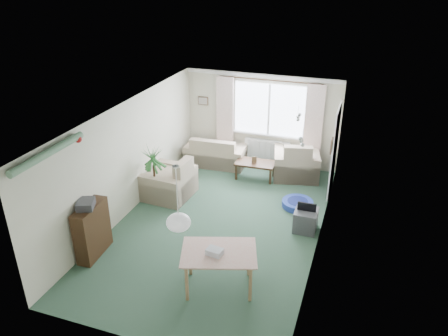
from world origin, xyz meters
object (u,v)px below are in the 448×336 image
(armchair_left, at_px, (168,177))
(houseplant, at_px, (154,175))
(dining_table, at_px, (219,270))
(tv_cube, at_px, (306,220))
(bookshelf, at_px, (92,230))
(sofa, at_px, (216,150))
(pet_bed, at_px, (298,204))
(armchair_corner, at_px, (296,158))
(coffee_table, at_px, (255,170))

(armchair_left, xyz_separation_m, houseplant, (-0.15, -0.36, 0.19))
(dining_table, height_order, tv_cube, dining_table)
(bookshelf, distance_m, houseplant, 2.10)
(houseplant, xyz_separation_m, tv_cube, (3.35, -0.03, -0.44))
(bookshelf, height_order, houseplant, houseplant)
(sofa, height_order, houseplant, houseplant)
(armchair_left, bearing_deg, dining_table, 43.47)
(bookshelf, distance_m, pet_bed, 4.38)
(armchair_corner, relative_size, houseplant, 0.82)
(sofa, bearing_deg, tv_cube, 136.32)
(houseplant, distance_m, dining_table, 3.19)
(bookshelf, distance_m, tv_cube, 4.11)
(sofa, distance_m, coffee_table, 1.30)
(armchair_left, xyz_separation_m, tv_cube, (3.20, -0.39, -0.25))
(sofa, height_order, armchair_corner, armchair_corner)
(sofa, relative_size, armchair_left, 1.48)
(sofa, bearing_deg, bookshelf, 76.98)
(houseplant, bearing_deg, sofa, 76.16)
(armchair_corner, height_order, pet_bed, armchair_corner)
(sofa, height_order, armchair_left, armchair_left)
(dining_table, distance_m, pet_bed, 3.14)
(armchair_left, relative_size, pet_bed, 1.54)
(armchair_left, height_order, coffee_table, armchair_left)
(bookshelf, relative_size, dining_table, 0.92)
(pet_bed, bearing_deg, houseplant, -164.66)
(bookshelf, bearing_deg, houseplant, 81.24)
(sofa, relative_size, coffee_table, 1.63)
(sofa, bearing_deg, dining_table, 107.44)
(coffee_table, relative_size, tv_cube, 1.96)
(armchair_corner, bearing_deg, sofa, -13.67)
(sofa, bearing_deg, houseplant, 72.97)
(tv_cube, bearing_deg, dining_table, -116.60)
(bookshelf, distance_m, dining_table, 2.48)
(armchair_corner, relative_size, dining_table, 0.99)
(coffee_table, bearing_deg, bookshelf, -116.43)
(dining_table, bearing_deg, coffee_table, 97.08)
(armchair_corner, xyz_separation_m, tv_cube, (0.64, -2.34, -0.26))
(armchair_corner, relative_size, coffee_table, 1.14)
(dining_table, bearing_deg, sofa, 110.63)
(houseplant, height_order, tv_cube, houseplant)
(houseplant, relative_size, dining_table, 1.21)
(bookshelf, bearing_deg, tv_cube, 26.63)
(houseplant, bearing_deg, armchair_left, 67.43)
(sofa, xyz_separation_m, pet_bed, (2.46, -1.51, -0.32))
(armchair_left, distance_m, dining_table, 3.33)
(armchair_corner, bearing_deg, tv_cube, 92.29)
(armchair_corner, bearing_deg, bookshelf, 43.63)
(sofa, xyz_separation_m, dining_table, (1.71, -4.54, -0.05))
(coffee_table, bearing_deg, sofa, 158.89)
(coffee_table, xyz_separation_m, bookshelf, (-1.97, -3.96, 0.29))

